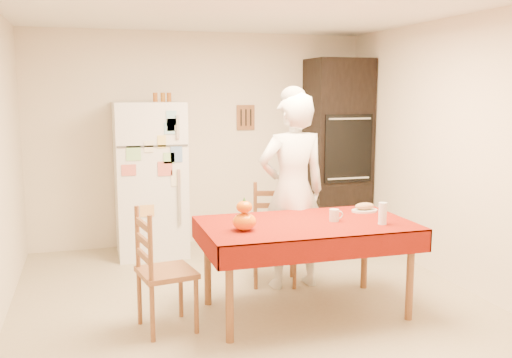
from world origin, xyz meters
name	(u,v)px	position (x,y,z in m)	size (l,w,h in m)	color
floor	(254,307)	(0.00, 0.00, 0.00)	(4.50, 4.50, 0.00)	tan
room_shell	(254,116)	(0.00, 0.00, 1.62)	(4.02, 4.52, 2.51)	beige
refrigerator	(150,179)	(-0.65, 1.88, 0.85)	(0.75, 0.74, 1.70)	white
oven_cabinet	(337,150)	(1.63, 1.93, 1.10)	(0.70, 0.62, 2.20)	black
dining_table	(306,231)	(0.38, -0.22, 0.69)	(1.70, 1.00, 0.76)	brown
chair_far	(274,229)	(0.38, 0.60, 0.51)	(0.51, 0.50, 0.95)	brown
chair_left	(158,266)	(-0.83, -0.25, 0.51)	(0.47, 0.48, 0.95)	brown
seated_woman	(292,191)	(0.49, 0.41, 0.90)	(0.66, 0.43, 1.81)	silver
coffee_mug	(334,215)	(0.61, -0.25, 0.81)	(0.08, 0.08, 0.10)	silver
pumpkin_lower	(244,222)	(-0.17, -0.34, 0.83)	(0.18, 0.18, 0.14)	#E93405
pumpkin_upper	(244,207)	(-0.17, -0.34, 0.95)	(0.12, 0.12, 0.09)	#C95604
wine_glass	(383,213)	(0.94, -0.46, 0.85)	(0.07, 0.07, 0.18)	white
bread_plate	(365,211)	(1.03, 0.01, 0.77)	(0.24, 0.24, 0.02)	silver
bread_loaf	(365,206)	(1.03, 0.01, 0.81)	(0.18, 0.10, 0.06)	#A37750
spice_jar_left	(155,97)	(-0.56, 1.93, 1.75)	(0.05, 0.05, 0.10)	#964F1B
spice_jar_mid	(163,97)	(-0.48, 1.93, 1.75)	(0.05, 0.05, 0.10)	#93581A
spice_jar_right	(169,97)	(-0.41, 1.93, 1.75)	(0.05, 0.05, 0.10)	#94501B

